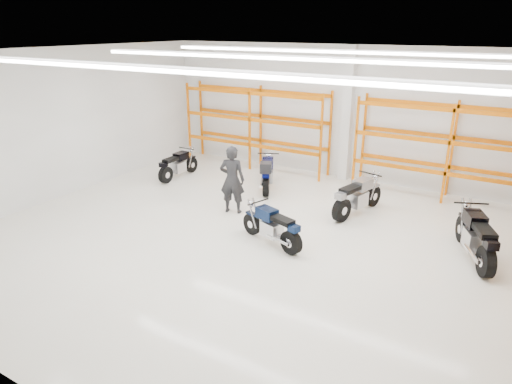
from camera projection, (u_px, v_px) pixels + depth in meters
The scene contains 11 objects.
ground at pixel (260, 242), 11.37m from camera, with size 14.00×14.00×0.00m, color silver.
room_shell at pixel (261, 110), 10.25m from camera, with size 14.02×12.02×4.51m.
motorcycle_main at pixel (273, 228), 11.06m from camera, with size 1.95×0.90×0.99m.
motorcycle_back_a at pixel (177, 166), 15.93m from camera, with size 0.66×1.98×0.97m.
motorcycle_back_b at pixel (267, 174), 14.76m from camera, with size 1.21×2.11×1.15m.
motorcycle_back_c at pixel (356, 197), 12.84m from camera, with size 0.93×2.20×1.10m.
motorcycle_back_d at pixel (476, 238), 10.31m from camera, with size 1.15×2.23×1.16m.
standing_man at pixel (232, 180), 12.85m from camera, with size 0.72×0.47×1.96m, color black.
structural_column at pixel (347, 115), 15.29m from camera, with size 0.32×0.32×4.50m, color white.
pallet_racking_back_left at pixel (255, 120), 16.80m from camera, with size 5.67×0.87×3.00m.
pallet_racking_back_right at pixel (452, 143), 13.55m from camera, with size 5.67×0.87×3.00m.
Camera 1 is at (5.14, -8.86, 5.09)m, focal length 32.00 mm.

